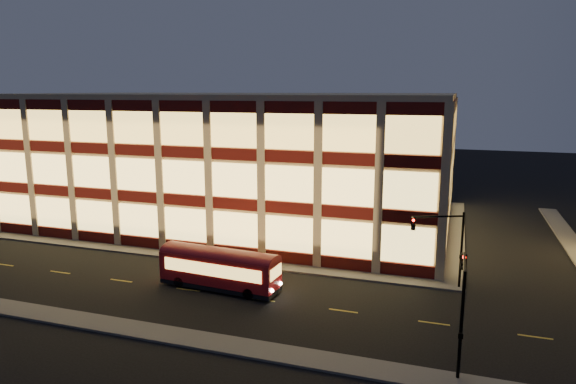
% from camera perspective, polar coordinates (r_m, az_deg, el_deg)
% --- Properties ---
extents(ground, '(200.00, 200.00, 0.00)m').
position_cam_1_polar(ground, '(47.08, -11.72, -7.41)').
color(ground, black).
rests_on(ground, ground).
extents(sidewalk_office_south, '(54.00, 2.00, 0.15)m').
position_cam_1_polar(sidewalk_office_south, '(49.38, -14.17, -6.55)').
color(sidewalk_office_south, '#514F4C').
rests_on(sidewalk_office_south, ground).
extents(sidewalk_office_east, '(2.00, 30.00, 0.15)m').
position_cam_1_polar(sidewalk_office_east, '(57.37, 18.03, -4.27)').
color(sidewalk_office_east, '#514F4C').
rests_on(sidewalk_office_east, ground).
extents(sidewalk_tower_west, '(2.00, 30.00, 0.15)m').
position_cam_1_polar(sidewalk_tower_west, '(58.45, 28.90, -4.86)').
color(sidewalk_tower_west, '#514F4C').
rests_on(sidewalk_tower_west, ground).
extents(sidewalk_near, '(100.00, 2.00, 0.15)m').
position_cam_1_polar(sidewalk_near, '(37.21, -22.02, -13.06)').
color(sidewalk_near, '#514F4C').
rests_on(sidewalk_near, ground).
extents(office_building, '(50.45, 30.45, 14.50)m').
position_cam_1_polar(office_building, '(61.49, -6.46, 4.05)').
color(office_building, tan).
rests_on(office_building, ground).
extents(traffic_signal_far, '(3.79, 1.87, 6.00)m').
position_cam_1_polar(traffic_signal_far, '(40.13, 16.96, -4.81)').
color(traffic_signal_far, black).
rests_on(traffic_signal_far, ground).
extents(traffic_signal_near, '(0.32, 4.45, 6.00)m').
position_cam_1_polar(traffic_signal_near, '(29.43, 18.83, -10.80)').
color(traffic_signal_near, black).
rests_on(traffic_signal_near, ground).
extents(trolley_bus, '(9.49, 3.10, 3.16)m').
position_cam_1_polar(trolley_bus, '(39.62, -7.62, -8.20)').
color(trolley_bus, maroon).
rests_on(trolley_bus, ground).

